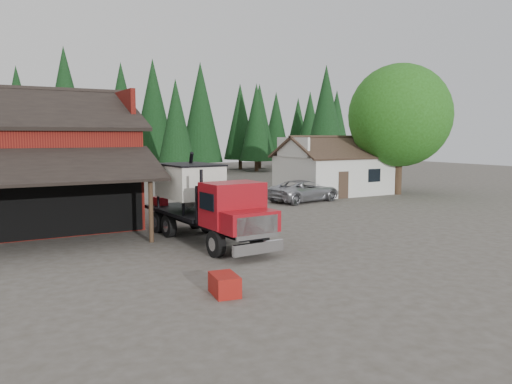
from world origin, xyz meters
TOP-DOWN VIEW (x-y plane):
  - ground at (0.00, 0.00)m, footprint 120.00×120.00m
  - red_barn at (-11.00, 9.90)m, footprint 12.80×13.63m
  - farmhouse at (13.00, 13.00)m, footprint 8.60×6.42m
  - deciduous_tree at (17.01, 9.97)m, footprint 8.00×8.00m
  - conifer_backdrop at (0.00, 42.00)m, footprint 76.00×16.00m
  - near_pine_b at (6.00, 30.00)m, footprint 3.96×3.96m
  - near_pine_c at (22.00, 26.00)m, footprint 4.84×4.84m
  - near_pine_d at (-4.00, 34.00)m, footprint 5.28×5.28m
  - feed_truck at (-3.49, 1.12)m, footprint 2.92×8.69m
  - silver_car at (8.00, 10.00)m, footprint 5.80×3.39m
  - equip_box at (-6.00, -6.00)m, footprint 0.86×1.19m

SIDE VIEW (x-z plane):
  - ground at x=0.00m, z-range 0.00..0.00m
  - conifer_backdrop at x=0.00m, z-range -8.00..8.00m
  - equip_box at x=-6.00m, z-range 0.00..0.60m
  - silver_car at x=8.00m, z-range 0.00..1.52m
  - farmhouse at x=13.00m, z-range -0.66..3.99m
  - feed_truck at x=-3.49m, z-range -0.13..3.74m
  - red_barn at x=-11.00m, z-range -0.90..6.28m
  - near_pine_b at x=6.00m, z-range 0.69..11.09m
  - deciduous_tree at x=17.01m, z-range 0.81..11.01m
  - near_pine_c at x=22.00m, z-range 0.69..13.09m
  - near_pine_d at x=-4.00m, z-range 0.69..14.09m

